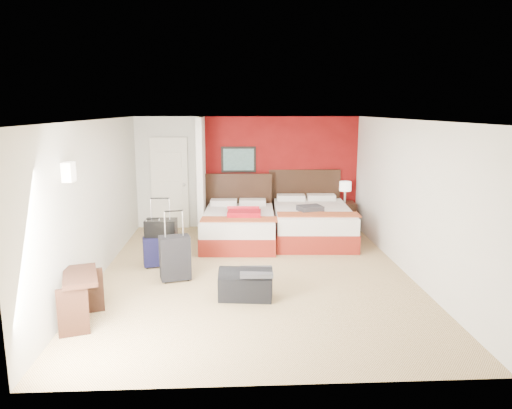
{
  "coord_description": "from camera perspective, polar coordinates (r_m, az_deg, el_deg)",
  "views": [
    {
      "loc": [
        -0.36,
        -7.48,
        2.67
      ],
      "look_at": [
        0.07,
        0.8,
        1.0
      ],
      "focal_mm": 33.48,
      "sensor_mm": 36.0,
      "label": 1
    }
  ],
  "objects": [
    {
      "name": "nightstand",
      "position": [
        10.91,
        10.49,
        -1.31
      ],
      "size": [
        0.45,
        0.45,
        0.62
      ],
      "primitive_type": "cube",
      "rotation": [
        0.0,
        0.0,
        -0.02
      ],
      "color": "black",
      "rests_on": "ground"
    },
    {
      "name": "red_suitcase_open",
      "position": [
        9.49,
        -1.45,
        -0.81
      ],
      "size": [
        0.7,
        0.93,
        0.11
      ],
      "primitive_type": "cube",
      "rotation": [
        0.0,
        0.0,
        -0.07
      ],
      "color": "#B60F1E",
      "rests_on": "bed_left"
    },
    {
      "name": "bed_left",
      "position": [
        9.67,
        -2.05,
        -2.78
      ],
      "size": [
        1.53,
        2.11,
        0.61
      ],
      "primitive_type": "cube",
      "rotation": [
        0.0,
        0.0,
        -0.05
      ],
      "color": "white",
      "rests_on": "ground"
    },
    {
      "name": "entry_door",
      "position": [
        10.9,
        -10.26,
        2.52
      ],
      "size": [
        0.82,
        0.06,
        2.05
      ],
      "primitive_type": "cube",
      "color": "silver",
      "rests_on": "ground"
    },
    {
      "name": "jacket_draped",
      "position": [
        6.78,
        0.05,
        -8.06
      ],
      "size": [
        0.47,
        0.4,
        0.06
      ],
      "primitive_type": "cube",
      "rotation": [
        0.0,
        0.0,
        -0.03
      ],
      "color": "#3D3E42",
      "rests_on": "duffel_bag"
    },
    {
      "name": "red_accent_panel",
      "position": [
        10.86,
        2.94,
        3.86
      ],
      "size": [
        3.5,
        0.04,
        2.5
      ],
      "primitive_type": "cube",
      "color": "maroon",
      "rests_on": "ground"
    },
    {
      "name": "room_walls",
      "position": [
        9.07,
        -9.53,
        2.27
      ],
      "size": [
        5.02,
        6.52,
        2.5
      ],
      "color": "silver",
      "rests_on": "ground"
    },
    {
      "name": "suitcase_charcoal",
      "position": [
        7.65,
        -9.64,
        -6.48
      ],
      "size": [
        0.52,
        0.4,
        0.69
      ],
      "primitive_type": "cube",
      "rotation": [
        0.0,
        0.0,
        0.26
      ],
      "color": "black",
      "rests_on": "ground"
    },
    {
      "name": "ground",
      "position": [
        7.95,
        -0.19,
        -8.23
      ],
      "size": [
        6.5,
        6.5,
        0.0
      ],
      "primitive_type": "plane",
      "color": "tan",
      "rests_on": "ground"
    },
    {
      "name": "bed_right",
      "position": [
        9.95,
        6.73,
        -2.28
      ],
      "size": [
        1.67,
        2.29,
        0.66
      ],
      "primitive_type": "cube",
      "rotation": [
        0.0,
        0.0,
        -0.06
      ],
      "color": "silver",
      "rests_on": "ground"
    },
    {
      "name": "suitcase_black",
      "position": [
        8.41,
        -11.21,
        -4.56
      ],
      "size": [
        0.54,
        0.35,
        0.78
      ],
      "primitive_type": "cube",
      "rotation": [
        0.0,
        0.0,
        -0.04
      ],
      "color": "black",
      "rests_on": "ground"
    },
    {
      "name": "jacket_bundle",
      "position": [
        9.56,
        6.49,
        -0.47
      ],
      "size": [
        0.53,
        0.47,
        0.11
      ],
      "primitive_type": "cube",
      "rotation": [
        0.0,
        0.0,
        0.27
      ],
      "color": "#3B3B40",
      "rests_on": "bed_right"
    },
    {
      "name": "desk",
      "position": [
        6.47,
        -20.11,
        -10.53
      ],
      "size": [
        0.62,
        0.88,
        0.66
      ],
      "primitive_type": "cube",
      "rotation": [
        0.0,
        0.0,
        0.31
      ],
      "color": "black",
      "rests_on": "ground"
    },
    {
      "name": "partition_wall",
      "position": [
        10.21,
        -6.53,
        3.32
      ],
      "size": [
        0.12,
        1.2,
        2.5
      ],
      "primitive_type": "cube",
      "color": "silver",
      "rests_on": "ground"
    },
    {
      "name": "table_lamp",
      "position": [
        10.8,
        10.59,
        1.48
      ],
      "size": [
        0.28,
        0.28,
        0.46
      ],
      "primitive_type": "cylinder",
      "rotation": [
        0.0,
        0.0,
        0.06
      ],
      "color": "white",
      "rests_on": "nightstand"
    },
    {
      "name": "suitcase_navy",
      "position": [
        8.38,
        -12.08,
        -5.68
      ],
      "size": [
        0.4,
        0.3,
        0.5
      ],
      "primitive_type": "cube",
      "rotation": [
        0.0,
        0.0,
        0.25
      ],
      "color": "black",
      "rests_on": "ground"
    },
    {
      "name": "duffel_bag",
      "position": [
        6.9,
        -1.23,
        -9.68
      ],
      "size": [
        0.79,
        0.48,
        0.38
      ],
      "primitive_type": "cube",
      "rotation": [
        0.0,
        0.0,
        -0.11
      ],
      "color": "black",
      "rests_on": "ground"
    }
  ]
}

